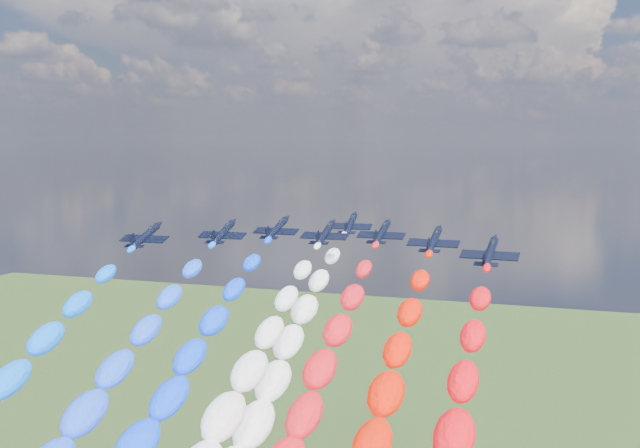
% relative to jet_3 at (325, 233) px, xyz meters
% --- Properties ---
extents(jet_0, '(8.56, 11.51, 6.08)m').
position_rel_jet_3_xyz_m(jet_0, '(-27.73, -13.12, 0.00)').
color(jet_0, black).
extents(jet_1, '(8.39, 11.39, 6.08)m').
position_rel_jet_3_xyz_m(jet_1, '(-17.32, -4.63, 0.00)').
color(jet_1, black).
extents(jet_2, '(9.07, 11.88, 6.08)m').
position_rel_jet_3_xyz_m(jet_2, '(-10.57, 3.93, 0.00)').
color(jet_2, black).
extents(jet_3, '(8.61, 11.55, 6.08)m').
position_rel_jet_3_xyz_m(jet_3, '(0.00, 0.00, 0.00)').
color(jet_3, black).
extents(jet_4, '(9.06, 11.87, 6.08)m').
position_rel_jet_3_xyz_m(jet_4, '(0.11, 15.48, 0.00)').
color(jet_4, black).
extents(jet_5, '(8.76, 11.66, 6.08)m').
position_rel_jet_3_xyz_m(jet_5, '(9.11, 3.89, 0.00)').
color(jet_5, black).
extents(jet_6, '(8.76, 11.66, 6.08)m').
position_rel_jet_3_xyz_m(jet_6, '(19.51, -3.31, 0.00)').
color(jet_6, black).
extents(jet_7, '(9.05, 11.87, 6.08)m').
position_rel_jet_3_xyz_m(jet_7, '(29.49, -13.79, 0.00)').
color(jet_7, black).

